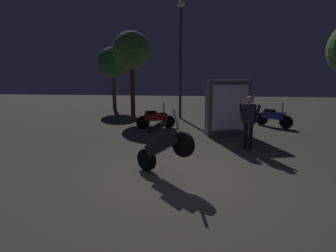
# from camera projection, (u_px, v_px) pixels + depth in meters

# --- Properties ---
(ground_plane) EXTENTS (40.00, 40.00, 0.00)m
(ground_plane) POSITION_uv_depth(u_px,v_px,m) (177.00, 176.00, 6.37)
(ground_plane) COLOR #605951
(motorcycle_black_foreground) EXTENTS (1.46, 0.97, 1.63)m
(motorcycle_black_foreground) POSITION_uv_depth(u_px,v_px,m) (164.00, 145.00, 6.27)
(motorcycle_black_foreground) COLOR black
(motorcycle_black_foreground) RESTS_ON ground_plane
(motorcycle_blue_parked_left) EXTENTS (1.36, 1.11, 1.11)m
(motorcycle_blue_parked_left) POSITION_uv_depth(u_px,v_px,m) (274.00, 117.00, 11.86)
(motorcycle_blue_parked_left) COLOR black
(motorcycle_blue_parked_left) RESTS_ON ground_plane
(motorcycle_red_parked_right) EXTENTS (1.63, 0.53, 1.11)m
(motorcycle_red_parked_right) POSITION_uv_depth(u_px,v_px,m) (156.00, 118.00, 11.47)
(motorcycle_red_parked_right) COLOR black
(motorcycle_red_parked_right) RESTS_ON ground_plane
(person_rider_beside) EXTENTS (0.64, 0.37, 1.70)m
(person_rider_beside) POSITION_uv_depth(u_px,v_px,m) (249.00, 118.00, 8.34)
(person_rider_beside) COLOR black
(person_rider_beside) RESTS_ON ground_plane
(streetlamp_near) EXTENTS (0.36, 0.36, 5.78)m
(streetlamp_near) POSITION_uv_depth(u_px,v_px,m) (181.00, 47.00, 13.36)
(streetlamp_near) COLOR #38383D
(streetlamp_near) RESTS_ON ground_plane
(tree_left_bg) EXTENTS (1.86, 1.86, 3.85)m
(tree_left_bg) POSITION_uv_depth(u_px,v_px,m) (113.00, 63.00, 16.60)
(tree_left_bg) COLOR #4C331E
(tree_left_bg) RESTS_ON ground_plane
(tree_right_bg) EXTENTS (1.99, 1.99, 4.46)m
(tree_right_bg) POSITION_uv_depth(u_px,v_px,m) (132.00, 51.00, 14.07)
(tree_right_bg) COLOR #4C331E
(tree_right_bg) RESTS_ON ground_plane
(kiosk_billboard) EXTENTS (1.67, 0.88, 2.10)m
(kiosk_billboard) POSITION_uv_depth(u_px,v_px,m) (227.00, 108.00, 10.18)
(kiosk_billboard) COLOR #595960
(kiosk_billboard) RESTS_ON ground_plane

